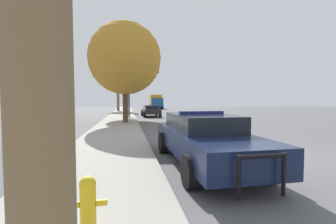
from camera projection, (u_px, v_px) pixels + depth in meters
The scene contains 11 objects.
ground_plane at pixel (259, 154), 7.68m from camera, with size 110.00×110.00×0.00m, color #565659.
sidewalk_left at pixel (105, 159), 6.77m from camera, with size 3.00×110.00×0.13m.
police_car at pixel (203, 137), 6.42m from camera, with size 2.11×5.35×1.51m.
fire_hydrant at pixel (88, 201), 2.91m from camera, with size 0.49×0.21×0.72m.
traffic_light at pixel (140, 79), 23.17m from camera, with size 3.18×0.35×5.60m.
car_background_distant at pixel (157, 106), 49.35m from camera, with size 1.94×4.31×1.28m.
car_background_midblock at pixel (151, 110), 25.35m from camera, with size 2.04×4.22×1.28m.
box_truck at pixel (156, 101), 49.57m from camera, with size 2.91×6.87×3.07m.
tree_sidewalk_far at pixel (118, 79), 36.83m from camera, with size 4.19×4.19×7.27m.
tree_sidewalk_mid at pixel (126, 68), 22.19m from camera, with size 4.63×4.63×7.18m.
tree_sidewalk_near at pixel (125, 59), 16.96m from camera, with size 5.46×5.46×7.60m.
Camera 1 is at (-4.42, -6.92, 1.82)m, focal length 24.00 mm.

